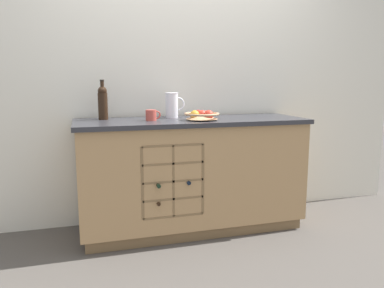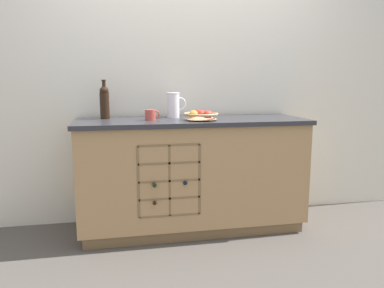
{
  "view_description": "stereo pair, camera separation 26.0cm",
  "coord_description": "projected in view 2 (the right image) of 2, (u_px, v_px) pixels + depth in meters",
  "views": [
    {
      "loc": [
        -0.84,
        -2.86,
        1.22
      ],
      "look_at": [
        0.0,
        0.0,
        0.72
      ],
      "focal_mm": 35.0,
      "sensor_mm": 36.0,
      "label": 1
    },
    {
      "loc": [
        -0.59,
        -2.93,
        1.22
      ],
      "look_at": [
        0.0,
        0.0,
        0.72
      ],
      "focal_mm": 35.0,
      "sensor_mm": 36.0,
      "label": 2
    }
  ],
  "objects": [
    {
      "name": "ground_plane",
      "position": [
        192.0,
        228.0,
        3.15
      ],
      "size": [
        14.0,
        14.0,
        0.0
      ],
      "primitive_type": "plane",
      "color": "#4C4742"
    },
    {
      "name": "back_wall",
      "position": [
        184.0,
        75.0,
        3.28
      ],
      "size": [
        4.4,
        0.06,
        2.55
      ],
      "primitive_type": "cube",
      "color": "silver",
      "rests_on": "ground_plane"
    },
    {
      "name": "kitchen_island",
      "position": [
        192.0,
        174.0,
        3.06
      ],
      "size": [
        1.84,
        0.63,
        0.92
      ],
      "color": "brown",
      "rests_on": "ground_plane"
    },
    {
      "name": "fruit_bowl",
      "position": [
        201.0,
        115.0,
        2.9
      ],
      "size": [
        0.27,
        0.27,
        0.08
      ],
      "color": "tan",
      "rests_on": "kitchen_island"
    },
    {
      "name": "white_pitcher",
      "position": [
        173.0,
        105.0,
        3.1
      ],
      "size": [
        0.16,
        0.11,
        0.21
      ],
      "color": "white",
      "rests_on": "kitchen_island"
    },
    {
      "name": "ceramic_mug",
      "position": [
        151.0,
        115.0,
        2.9
      ],
      "size": [
        0.12,
        0.08,
        0.08
      ],
      "color": "#B7473D",
      "rests_on": "kitchen_island"
    },
    {
      "name": "standing_wine_bottle",
      "position": [
        104.0,
        101.0,
        2.99
      ],
      "size": [
        0.08,
        0.08,
        0.31
      ],
      "color": "black",
      "rests_on": "kitchen_island"
    }
  ]
}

